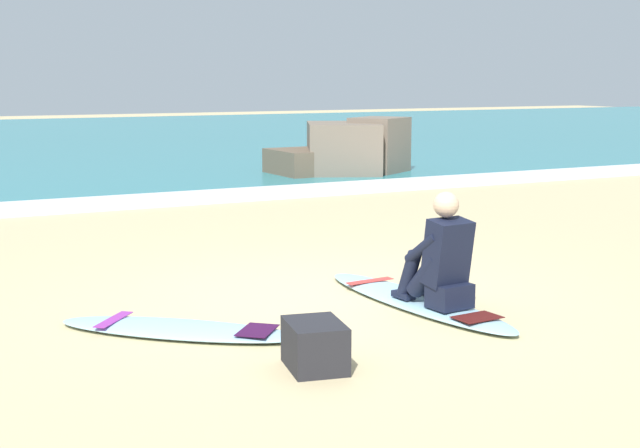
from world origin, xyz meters
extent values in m
plane|color=#CCB584|center=(0.00, 0.00, 0.00)|extent=(80.00, 80.00, 0.00)
cube|color=teal|center=(0.00, 20.28, 0.05)|extent=(80.00, 28.00, 0.10)
cube|color=white|center=(0.00, 6.58, 0.06)|extent=(80.00, 0.90, 0.11)
ellipsoid|color=#9ED1E5|center=(0.62, -0.47, 0.04)|extent=(0.71, 2.50, 0.07)
cube|color=red|center=(0.57, 0.21, 0.07)|extent=(0.48, 0.14, 0.01)
cube|color=#4A1311|center=(0.69, -1.26, 0.07)|extent=(0.38, 0.27, 0.01)
cube|color=black|center=(0.66, -0.92, 0.18)|extent=(0.34, 0.29, 0.20)
cylinder|color=black|center=(0.54, -0.75, 0.33)|extent=(0.19, 0.42, 0.43)
cylinder|color=black|center=(0.51, -0.55, 0.30)|extent=(0.14, 0.27, 0.42)
cube|color=black|center=(0.50, -0.48, 0.10)|extent=(0.12, 0.23, 0.05)
cylinder|color=black|center=(0.74, -0.73, 0.33)|extent=(0.19, 0.42, 0.43)
cylinder|color=black|center=(0.74, -0.53, 0.30)|extent=(0.14, 0.27, 0.42)
cube|color=black|center=(0.74, -0.46, 0.10)|extent=(0.12, 0.23, 0.05)
cube|color=black|center=(0.66, -0.88, 0.53)|extent=(0.37, 0.32, 0.57)
sphere|color=beige|center=(0.65, -0.85, 0.92)|extent=(0.21, 0.21, 0.21)
cylinder|color=black|center=(0.50, -0.75, 0.55)|extent=(0.13, 0.40, 0.31)
cylinder|color=black|center=(0.78, -0.72, 0.55)|extent=(0.13, 0.40, 0.31)
ellipsoid|color=#9ED1E5|center=(-1.46, -0.40, 0.04)|extent=(1.81, 1.69, 0.07)
cube|color=purple|center=(-1.88, -0.03, 0.07)|extent=(0.39, 0.42, 0.01)
cube|color=#351037|center=(-1.00, -0.82, 0.07)|extent=(0.42, 0.43, 0.01)
cube|color=#756656|center=(5.41, 8.22, 0.58)|extent=(1.35, 1.30, 1.16)
cube|color=#756656|center=(4.73, 8.42, 0.53)|extent=(1.93, 2.09, 1.06)
cube|color=brown|center=(4.01, 8.58, 0.28)|extent=(1.28, 1.40, 0.56)
cube|color=#232328|center=(-0.91, -1.60, 0.16)|extent=(0.45, 0.54, 0.32)
camera|label=1|loc=(-3.49, -6.76, 1.94)|focal=50.17mm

